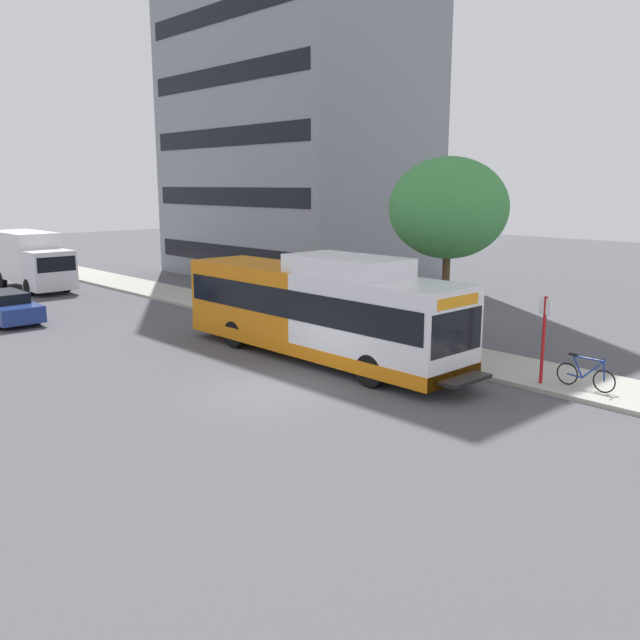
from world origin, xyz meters
TOP-DOWN VIEW (x-y plane):
  - ground_plane at (0.00, 8.00)m, footprint 120.00×120.00m
  - sidewalk_curb at (7.00, 6.00)m, footprint 3.00×56.00m
  - transit_bus at (3.54, 1.90)m, footprint 2.58×12.25m
  - bus_stop_sign_pole at (6.04, -5.08)m, footprint 0.10×0.36m
  - bicycle_parked at (6.46, -6.24)m, footprint 0.52×1.76m
  - street_tree_near_stop at (8.09, -0.02)m, footprint 4.24×4.24m
  - parked_car_far_lane at (-2.12, 15.86)m, footprint 1.80×4.50m
  - box_truck_background at (2.29, 24.61)m, footprint 2.32×7.01m

SIDE VIEW (x-z plane):
  - ground_plane at x=0.00m, z-range 0.00..0.00m
  - sidewalk_curb at x=7.00m, z-range 0.00..0.14m
  - bicycle_parked at x=6.46m, z-range 0.05..1.07m
  - parked_car_far_lane at x=-2.12m, z-range 0.00..1.33m
  - bus_stop_sign_pole at x=6.04m, z-range 0.35..2.95m
  - transit_bus at x=3.54m, z-range -0.12..3.53m
  - box_truck_background at x=2.29m, z-range 0.12..3.37m
  - street_tree_near_stop at x=8.09m, z-range 1.70..8.45m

